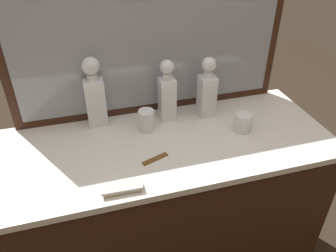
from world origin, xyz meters
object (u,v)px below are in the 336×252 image
Objects in this scene: crystal_decanter_far_right at (207,93)px; silver_brush_far_right at (122,188)px; crystal_tumbler_left at (243,123)px; tortoiseshell_comb at (155,159)px; crystal_decanter_front at (167,96)px; crystal_tumbler_rear at (146,121)px; crystal_decanter_far_left at (95,98)px.

crystal_decanter_far_right is 0.64m from silver_brush_far_right.
crystal_tumbler_left reaches higher than tortoiseshell_comb.
crystal_decanter_front reaches higher than crystal_tumbler_rear.
crystal_decanter_far_left is (-0.51, 0.07, 0.01)m from crystal_decanter_far_right.
silver_brush_far_right is at bearing -139.69° from crystal_decanter_far_right.
crystal_decanter_far_right reaches higher than crystal_tumbler_left.
crystal_decanter_far_left is 3.35× the size of crystal_tumbler_rear.
crystal_decanter_far_right is at bearing -7.97° from crystal_decanter_far_left.
tortoiseshell_comb is at bearing -140.12° from crystal_decanter_far_right.
crystal_decanter_far_right is 3.03× the size of crystal_tumbler_rear.
tortoiseshell_comb is (-0.13, -0.29, -0.12)m from crystal_decanter_front.
crystal_decanter_front reaches higher than crystal_tumbler_left.
crystal_decanter_far_right is 0.43m from tortoiseshell_comb.
crystal_decanter_far_right is at bearing 39.88° from tortoiseshell_comb.
crystal_tumbler_left reaches higher than silver_brush_far_right.
crystal_decanter_front is (-0.19, 0.02, 0.00)m from crystal_decanter_far_right.
crystal_tumbler_rear is at bearing -171.06° from crystal_decanter_far_right.
crystal_tumbler_left is at bearing -21.76° from crystal_decanter_far_left.
crystal_decanter_far_right is 0.99× the size of crystal_decanter_front.
crystal_tumbler_left is 0.44m from tortoiseshell_comb.
crystal_decanter_far_right is 1.95× the size of silver_brush_far_right.
crystal_tumbler_rear is at bearing 162.79° from crystal_tumbler_left.
crystal_tumbler_rear is 0.40m from silver_brush_far_right.
silver_brush_far_right is at bearing -138.82° from tortoiseshell_comb.
crystal_decanter_far_right is 0.90× the size of crystal_decanter_far_left.
crystal_decanter_front is at bearing 30.03° from crystal_tumbler_rear.
crystal_decanter_far_left reaches higher than tortoiseshell_comb.
crystal_decanter_far_right is 3.59× the size of crystal_tumbler_left.
crystal_decanter_front reaches higher than tortoiseshell_comb.
crystal_decanter_far_left is at bearing 118.93° from tortoiseshell_comb.
crystal_tumbler_left is at bearing -33.16° from crystal_decanter_front.
crystal_tumbler_rear is (0.21, -0.12, -0.09)m from crystal_decanter_far_left.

